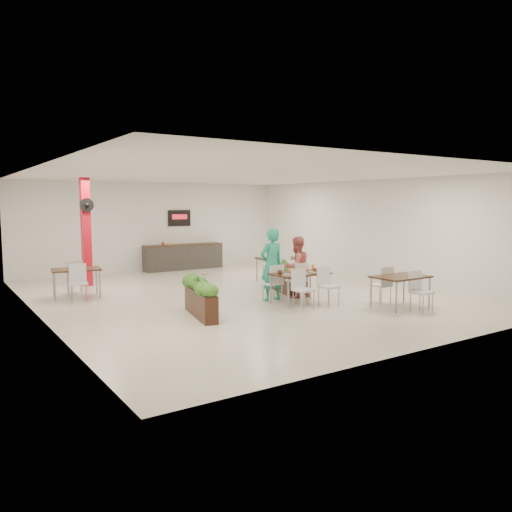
{
  "coord_description": "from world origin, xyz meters",
  "views": [
    {
      "loc": [
        -6.9,
        -11.25,
        2.44
      ],
      "look_at": [
        0.1,
        -0.63,
        1.1
      ],
      "focal_mm": 35.0,
      "sensor_mm": 36.0,
      "label": 1
    }
  ],
  "objects_px": {
    "diner_man": "(272,265)",
    "planter_right": "(284,275)",
    "planter_left": "(200,294)",
    "red_column": "(86,231)",
    "side_table_b": "(278,261)",
    "service_counter": "(183,256)",
    "main_table": "(300,278)",
    "diner_woman": "(297,267)",
    "side_table_c": "(401,281)",
    "side_table_a": "(76,273)"
  },
  "relations": [
    {
      "from": "diner_man",
      "to": "planter_right",
      "type": "xyz_separation_m",
      "value": [
        0.97,
        0.79,
        -0.43
      ]
    },
    {
      "from": "planter_left",
      "to": "red_column",
      "type": "bearing_deg",
      "value": 99.66
    },
    {
      "from": "side_table_b",
      "to": "service_counter",
      "type": "bearing_deg",
      "value": 116.59
    },
    {
      "from": "red_column",
      "to": "main_table",
      "type": "relative_size",
      "value": 1.93
    },
    {
      "from": "diner_woman",
      "to": "side_table_b",
      "type": "bearing_deg",
      "value": -117.81
    },
    {
      "from": "service_counter",
      "to": "side_table_b",
      "type": "distance_m",
      "value": 4.46
    },
    {
      "from": "red_column",
      "to": "diner_woman",
      "type": "height_order",
      "value": "red_column"
    },
    {
      "from": "service_counter",
      "to": "side_table_c",
      "type": "height_order",
      "value": "service_counter"
    },
    {
      "from": "red_column",
      "to": "main_table",
      "type": "height_order",
      "value": "red_column"
    },
    {
      "from": "planter_left",
      "to": "side_table_a",
      "type": "height_order",
      "value": "planter_left"
    },
    {
      "from": "red_column",
      "to": "planter_left",
      "type": "height_order",
      "value": "red_column"
    },
    {
      "from": "red_column",
      "to": "side_table_a",
      "type": "xyz_separation_m",
      "value": [
        -0.73,
        -1.69,
        -1.01
      ]
    },
    {
      "from": "side_table_a",
      "to": "main_table",
      "type": "bearing_deg",
      "value": -32.71
    },
    {
      "from": "diner_man",
      "to": "planter_right",
      "type": "height_order",
      "value": "diner_man"
    },
    {
      "from": "side_table_b",
      "to": "side_table_c",
      "type": "relative_size",
      "value": 1.03
    },
    {
      "from": "main_table",
      "to": "side_table_a",
      "type": "bearing_deg",
      "value": 138.68
    },
    {
      "from": "main_table",
      "to": "side_table_b",
      "type": "distance_m",
      "value": 3.53
    },
    {
      "from": "side_table_c",
      "to": "main_table",
      "type": "bearing_deg",
      "value": 133.08
    },
    {
      "from": "red_column",
      "to": "side_table_a",
      "type": "height_order",
      "value": "red_column"
    },
    {
      "from": "planter_left",
      "to": "main_table",
      "type": "bearing_deg",
      "value": -0.5
    },
    {
      "from": "planter_right",
      "to": "side_table_c",
      "type": "relative_size",
      "value": 1.06
    },
    {
      "from": "main_table",
      "to": "side_table_a",
      "type": "height_order",
      "value": "same"
    },
    {
      "from": "service_counter",
      "to": "side_table_a",
      "type": "distance_m",
      "value": 5.92
    },
    {
      "from": "main_table",
      "to": "diner_man",
      "type": "height_order",
      "value": "diner_man"
    },
    {
      "from": "main_table",
      "to": "diner_man",
      "type": "bearing_deg",
      "value": 120.79
    },
    {
      "from": "planter_left",
      "to": "diner_man",
      "type": "bearing_deg",
      "value": 15.23
    },
    {
      "from": "diner_man",
      "to": "planter_left",
      "type": "relative_size",
      "value": 1.01
    },
    {
      "from": "diner_woman",
      "to": "service_counter",
      "type": "bearing_deg",
      "value": -91.39
    },
    {
      "from": "planter_left",
      "to": "side_table_b",
      "type": "height_order",
      "value": "planter_left"
    },
    {
      "from": "diner_man",
      "to": "side_table_c",
      "type": "height_order",
      "value": "diner_man"
    },
    {
      "from": "planter_left",
      "to": "planter_right",
      "type": "xyz_separation_m",
      "value": [
        3.29,
        1.42,
        -0.02
      ]
    },
    {
      "from": "side_table_b",
      "to": "main_table",
      "type": "bearing_deg",
      "value": -107.17
    },
    {
      "from": "service_counter",
      "to": "diner_man",
      "type": "distance_m",
      "value": 6.8
    },
    {
      "from": "diner_woman",
      "to": "planter_right",
      "type": "relative_size",
      "value": 0.93
    },
    {
      "from": "diner_man",
      "to": "side_table_b",
      "type": "distance_m",
      "value": 3.2
    },
    {
      "from": "diner_man",
      "to": "planter_left",
      "type": "distance_m",
      "value": 2.44
    },
    {
      "from": "diner_man",
      "to": "service_counter",
      "type": "bearing_deg",
      "value": -98.15
    },
    {
      "from": "red_column",
      "to": "side_table_c",
      "type": "bearing_deg",
      "value": -53.78
    },
    {
      "from": "side_table_c",
      "to": "planter_left",
      "type": "bearing_deg",
      "value": 157.3
    },
    {
      "from": "red_column",
      "to": "planter_left",
      "type": "distance_m",
      "value": 5.71
    },
    {
      "from": "service_counter",
      "to": "side_table_b",
      "type": "xyz_separation_m",
      "value": [
        1.27,
        -4.27,
        0.14
      ]
    },
    {
      "from": "red_column",
      "to": "side_table_a",
      "type": "bearing_deg",
      "value": -113.36
    },
    {
      "from": "red_column",
      "to": "side_table_c",
      "type": "xyz_separation_m",
      "value": [
        5.31,
        -7.25,
        -1.01
      ]
    },
    {
      "from": "diner_man",
      "to": "planter_left",
      "type": "height_order",
      "value": "diner_man"
    },
    {
      "from": "diner_woman",
      "to": "diner_man",
      "type": "bearing_deg",
      "value": -1.9
    },
    {
      "from": "main_table",
      "to": "service_counter",
      "type": "bearing_deg",
      "value": 87.3
    },
    {
      "from": "side_table_a",
      "to": "side_table_b",
      "type": "bearing_deg",
      "value": 1.81
    },
    {
      "from": "planter_right",
      "to": "main_table",
      "type": "bearing_deg",
      "value": -111.99
    },
    {
      "from": "red_column",
      "to": "service_counter",
      "type": "height_order",
      "value": "red_column"
    },
    {
      "from": "diner_man",
      "to": "diner_woman",
      "type": "height_order",
      "value": "diner_man"
    }
  ]
}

